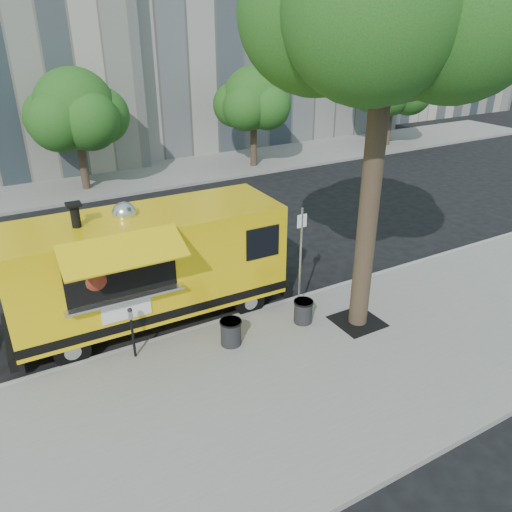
{
  "coord_description": "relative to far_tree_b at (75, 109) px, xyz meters",
  "views": [
    {
      "loc": [
        -5.32,
        -11.25,
        7.4
      ],
      "look_at": [
        1.09,
        0.0,
        1.29
      ],
      "focal_mm": 35.0,
      "sensor_mm": 36.0,
      "label": 1
    }
  ],
  "objects": [
    {
      "name": "ground",
      "position": [
        1.0,
        -12.7,
        -3.83
      ],
      "size": [
        120.0,
        120.0,
        0.0
      ],
      "primitive_type": "plane",
      "color": "black",
      "rests_on": "ground"
    },
    {
      "name": "sidewalk",
      "position": [
        1.0,
        -16.7,
        -3.76
      ],
      "size": [
        60.0,
        6.0,
        0.15
      ],
      "primitive_type": "cube",
      "color": "gray",
      "rests_on": "ground"
    },
    {
      "name": "curb",
      "position": [
        1.0,
        -13.63,
        -3.76
      ],
      "size": [
        60.0,
        0.14,
        0.16
      ],
      "primitive_type": "cube",
      "color": "#999993",
      "rests_on": "ground"
    },
    {
      "name": "far_sidewalk",
      "position": [
        1.0,
        0.8,
        -3.76
      ],
      "size": [
        60.0,
        5.0,
        0.15
      ],
      "primitive_type": "cube",
      "color": "gray",
      "rests_on": "ground"
    },
    {
      "name": "building_right",
      "position": [
        31.0,
        11.3,
        4.17
      ],
      "size": [
        16.0,
        12.0,
        16.0
      ],
      "primitive_type": "cube",
      "color": "beige",
      "rests_on": "ground"
    },
    {
      "name": "tree_well",
      "position": [
        3.6,
        -15.5,
        -3.68
      ],
      "size": [
        1.2,
        1.2,
        0.02
      ],
      "primitive_type": "cube",
      "color": "black",
      "rests_on": "sidewalk"
    },
    {
      "name": "far_tree_b",
      "position": [
        0.0,
        0.0,
        0.0
      ],
      "size": [
        3.6,
        3.6,
        5.5
      ],
      "color": "#33261C",
      "rests_on": "far_sidewalk"
    },
    {
      "name": "far_tree_c",
      "position": [
        9.0,
        -0.3,
        -0.12
      ],
      "size": [
        3.24,
        3.24,
        5.21
      ],
      "color": "#33261C",
      "rests_on": "far_sidewalk"
    },
    {
      "name": "far_tree_d",
      "position": [
        19.0,
        -0.1,
        0.06
      ],
      "size": [
        3.78,
        3.78,
        5.64
      ],
      "color": "#33261C",
      "rests_on": "far_sidewalk"
    },
    {
      "name": "sign_post",
      "position": [
        2.55,
        -14.25,
        -1.98
      ],
      "size": [
        0.28,
        0.06,
        3.0
      ],
      "color": "silver",
      "rests_on": "sidewalk"
    },
    {
      "name": "parking_meter",
      "position": [
        -2.0,
        -14.05,
        -2.85
      ],
      "size": [
        0.11,
        0.11,
        1.33
      ],
      "color": "black",
      "rests_on": "sidewalk"
    },
    {
      "name": "food_truck",
      "position": [
        -1.03,
        -12.53,
        -2.14
      ],
      "size": [
        7.31,
        3.43,
        3.6
      ],
      "rotation": [
        0.0,
        0.0,
        -0.02
      ],
      "color": "yellow",
      "rests_on": "ground"
    },
    {
      "name": "trash_bin_left",
      "position": [
        0.22,
        -14.73,
        -3.33
      ],
      "size": [
        0.55,
        0.55,
        0.66
      ],
      "color": "black",
      "rests_on": "sidewalk"
    },
    {
      "name": "trash_bin_right",
      "position": [
        2.33,
        -14.78,
        -3.35
      ],
      "size": [
        0.52,
        0.52,
        0.63
      ],
      "color": "black",
      "rests_on": "sidewalk"
    }
  ]
}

